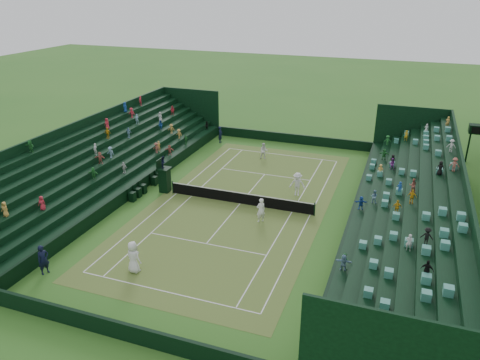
{
  "coord_description": "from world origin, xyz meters",
  "views": [
    {
      "loc": [
        11.17,
        -30.51,
        15.71
      ],
      "look_at": [
        0.0,
        0.0,
        2.0
      ],
      "focal_mm": 35.0,
      "sensor_mm": 36.0,
      "label": 1
    }
  ],
  "objects_px": {
    "player_far_west": "(264,151)",
    "player_near_west": "(133,257)",
    "tennis_net": "(240,198)",
    "umpire_chair": "(164,177)",
    "player_near_east": "(261,210)",
    "player_far_east": "(297,184)"
  },
  "relations": [
    {
      "from": "player_near_west",
      "to": "player_near_east",
      "type": "distance_m",
      "value": 9.92
    },
    {
      "from": "player_far_west",
      "to": "player_near_west",
      "type": "bearing_deg",
      "value": -113.09
    },
    {
      "from": "tennis_net",
      "to": "player_near_east",
      "type": "xyz_separation_m",
      "value": [
        2.38,
        -2.22,
        0.39
      ]
    },
    {
      "from": "tennis_net",
      "to": "player_near_west",
      "type": "relative_size",
      "value": 5.85
    },
    {
      "from": "player_near_west",
      "to": "player_far_west",
      "type": "height_order",
      "value": "player_near_west"
    },
    {
      "from": "umpire_chair",
      "to": "player_near_east",
      "type": "height_order",
      "value": "umpire_chair"
    },
    {
      "from": "player_near_east",
      "to": "player_far_west",
      "type": "relative_size",
      "value": 1.15
    },
    {
      "from": "umpire_chair",
      "to": "player_far_west",
      "type": "height_order",
      "value": "umpire_chair"
    },
    {
      "from": "umpire_chair",
      "to": "player_near_east",
      "type": "distance_m",
      "value": 9.23
    },
    {
      "from": "tennis_net",
      "to": "player_far_east",
      "type": "relative_size",
      "value": 6.01
    },
    {
      "from": "umpire_chair",
      "to": "player_far_west",
      "type": "bearing_deg",
      "value": 62.67
    },
    {
      "from": "player_near_east",
      "to": "player_near_west",
      "type": "bearing_deg",
      "value": 17.42
    },
    {
      "from": "umpire_chair",
      "to": "tennis_net",
      "type": "bearing_deg",
      "value": -0.85
    },
    {
      "from": "player_near_west",
      "to": "player_far_west",
      "type": "xyz_separation_m",
      "value": [
        1.38,
        21.0,
        -0.2
      ]
    },
    {
      "from": "tennis_net",
      "to": "player_far_west",
      "type": "height_order",
      "value": "player_far_west"
    },
    {
      "from": "tennis_net",
      "to": "player_near_east",
      "type": "distance_m",
      "value": 3.28
    },
    {
      "from": "tennis_net",
      "to": "player_far_east",
      "type": "bearing_deg",
      "value": 39.44
    },
    {
      "from": "player_far_east",
      "to": "player_far_west",
      "type": "bearing_deg",
      "value": 115.32
    },
    {
      "from": "tennis_net",
      "to": "umpire_chair",
      "type": "distance_m",
      "value": 6.59
    },
    {
      "from": "player_near_west",
      "to": "player_near_east",
      "type": "height_order",
      "value": "player_near_west"
    },
    {
      "from": "umpire_chair",
      "to": "player_near_east",
      "type": "bearing_deg",
      "value": -14.58
    },
    {
      "from": "umpire_chair",
      "to": "player_far_east",
      "type": "bearing_deg",
      "value": 16.14
    }
  ]
}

